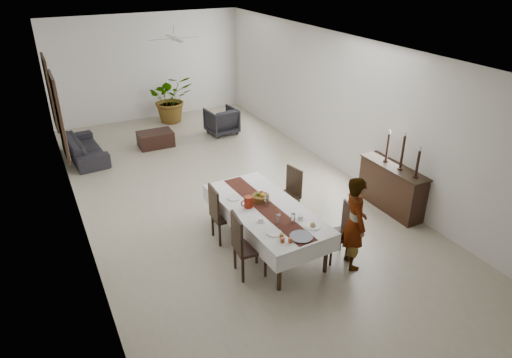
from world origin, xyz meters
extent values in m
cube|color=#AFA68B|center=(0.00, 0.00, 0.00)|extent=(6.00, 12.00, 0.00)
cube|color=silver|center=(0.00, 0.00, 3.20)|extent=(6.00, 12.00, 0.02)
cube|color=silver|center=(0.00, 6.00, 1.60)|extent=(6.00, 0.02, 3.20)
cube|color=silver|center=(0.00, -6.00, 1.60)|extent=(6.00, 0.02, 3.20)
cube|color=silver|center=(-3.00, 0.00, 1.60)|extent=(0.02, 12.00, 3.20)
cube|color=silver|center=(3.00, 0.00, 1.60)|extent=(0.02, 12.00, 3.20)
cube|color=black|center=(-0.14, -2.02, 0.75)|extent=(1.16, 2.53, 0.05)
cylinder|color=black|center=(-0.53, -3.22, 0.36)|extent=(0.08, 0.08, 0.72)
cylinder|color=black|center=(0.38, -3.18, 0.36)|extent=(0.08, 0.08, 0.72)
cylinder|color=black|center=(-0.65, -0.87, 0.36)|extent=(0.08, 0.08, 0.72)
cylinder|color=black|center=(0.25, -0.83, 0.36)|extent=(0.08, 0.08, 0.72)
cube|color=white|center=(-0.14, -2.02, 0.78)|extent=(1.36, 2.72, 0.01)
cube|color=white|center=(-0.74, -2.06, 0.63)|extent=(0.15, 2.66, 0.31)
cube|color=silver|center=(0.46, -1.99, 0.63)|extent=(0.15, 2.66, 0.31)
cube|color=silver|center=(-0.07, -3.35, 0.63)|extent=(1.22, 0.08, 0.31)
cube|color=white|center=(-0.21, -0.70, 0.63)|extent=(1.22, 0.08, 0.31)
cube|color=#502217|center=(-0.14, -2.02, 0.79)|extent=(0.50, 2.60, 0.00)
cylinder|color=maroon|center=(-0.40, -1.88, 0.89)|extent=(0.16, 0.16, 0.21)
torus|color=maroon|center=(-0.49, -1.89, 0.89)|extent=(0.12, 0.03, 0.12)
cylinder|color=white|center=(0.02, -2.69, 0.87)|extent=(0.07, 0.07, 0.18)
cylinder|color=silver|center=(-0.21, -2.60, 0.87)|extent=(0.07, 0.07, 0.18)
cylinder|color=silver|center=(-0.09, -1.97, 0.87)|extent=(0.07, 0.07, 0.18)
cylinder|color=silver|center=(0.20, -2.63, 0.82)|extent=(0.09, 0.09, 0.06)
cylinder|color=white|center=(0.20, -2.63, 0.79)|extent=(0.15, 0.15, 0.01)
cylinder|color=white|center=(-0.43, -2.40, 0.82)|extent=(0.09, 0.09, 0.06)
cylinder|color=white|center=(-0.43, -2.40, 0.79)|extent=(0.15, 0.15, 0.01)
cylinder|color=white|center=(0.25, -2.93, 0.79)|extent=(0.25, 0.25, 0.02)
sphere|color=tan|center=(0.25, -2.93, 0.82)|extent=(0.09, 0.09, 0.09)
cylinder|color=silver|center=(-0.41, -2.81, 0.79)|extent=(0.25, 0.25, 0.02)
cylinder|color=silver|center=(-0.50, -1.48, 0.79)|extent=(0.25, 0.25, 0.02)
cylinder|color=#38383D|center=(-0.08, -3.11, 0.80)|extent=(0.37, 0.37, 0.02)
cylinder|color=#953F15|center=(-0.31, -3.15, 0.82)|extent=(0.07, 0.07, 0.08)
cylinder|color=#943D15|center=(-0.41, -3.09, 0.82)|extent=(0.07, 0.07, 0.08)
cylinder|color=brown|center=(-0.37, -2.99, 0.82)|extent=(0.07, 0.07, 0.08)
cylinder|color=brown|center=(-0.10, -1.76, 0.84)|extent=(0.31, 0.31, 0.10)
sphere|color=#A4101B|center=(-0.07, -1.74, 0.91)|extent=(0.09, 0.09, 0.09)
sphere|color=olive|center=(-0.14, -1.74, 0.91)|extent=(0.08, 0.08, 0.08)
sphere|color=gold|center=(-0.10, -1.82, 0.91)|extent=(0.09, 0.09, 0.09)
cube|color=black|center=(0.77, -2.93, 0.45)|extent=(0.50, 0.50, 0.05)
cylinder|color=black|center=(0.91, -3.13, 0.21)|extent=(0.05, 0.05, 0.43)
cylinder|color=black|center=(0.98, -2.78, 0.21)|extent=(0.05, 0.05, 0.43)
cylinder|color=black|center=(0.56, -3.07, 0.21)|extent=(0.05, 0.05, 0.43)
cylinder|color=black|center=(0.63, -2.72, 0.21)|extent=(0.05, 0.05, 0.43)
cube|color=black|center=(0.96, -2.96, 0.75)|extent=(0.12, 0.43, 0.55)
cube|color=black|center=(0.69, -1.34, 0.46)|extent=(0.51, 0.51, 0.05)
cylinder|color=black|center=(0.90, -1.48, 0.21)|extent=(0.05, 0.05, 0.43)
cylinder|color=black|center=(0.83, -1.13, 0.21)|extent=(0.05, 0.05, 0.43)
cylinder|color=black|center=(0.55, -1.55, 0.21)|extent=(0.05, 0.05, 0.43)
cylinder|color=black|center=(0.49, -1.20, 0.21)|extent=(0.05, 0.05, 0.43)
cube|color=black|center=(0.89, -1.30, 0.75)|extent=(0.12, 0.43, 0.55)
cube|color=black|center=(-0.74, -2.62, 0.50)|extent=(0.52, 0.52, 0.05)
cylinder|color=black|center=(-0.92, -2.41, 0.24)|extent=(0.05, 0.05, 0.47)
cylinder|color=black|center=(-0.96, -2.80, 0.24)|extent=(0.05, 0.05, 0.47)
cylinder|color=black|center=(-0.53, -2.45, 0.24)|extent=(0.05, 0.05, 0.47)
cylinder|color=black|center=(-0.57, -2.84, 0.24)|extent=(0.05, 0.05, 0.47)
cube|color=black|center=(-0.96, -2.60, 0.82)|extent=(0.09, 0.48, 0.61)
cube|color=black|center=(-0.69, -1.51, 0.49)|extent=(0.48, 0.48, 0.05)
cylinder|color=black|center=(-0.88, -1.32, 0.23)|extent=(0.05, 0.05, 0.46)
cylinder|color=black|center=(-0.89, -1.70, 0.23)|extent=(0.05, 0.05, 0.46)
cylinder|color=black|center=(-0.50, -1.33, 0.23)|extent=(0.05, 0.05, 0.46)
cylinder|color=black|center=(-0.51, -1.71, 0.23)|extent=(0.05, 0.05, 0.46)
cube|color=black|center=(-0.90, -1.51, 0.80)|extent=(0.06, 0.47, 0.59)
imported|color=#93969B|center=(0.89, -3.20, 0.82)|extent=(0.55, 0.69, 1.65)
cube|color=black|center=(2.78, -2.02, 0.47)|extent=(0.41, 1.55, 0.93)
cube|color=black|center=(2.78, -2.02, 0.95)|extent=(0.46, 1.61, 0.03)
cylinder|color=black|center=(2.78, -2.59, 0.98)|extent=(0.10, 0.10, 0.03)
cylinder|color=black|center=(2.78, -2.59, 1.25)|extent=(0.05, 0.05, 0.52)
cylinder|color=beige|center=(2.78, -2.59, 1.55)|extent=(0.04, 0.04, 0.08)
cylinder|color=black|center=(2.78, -2.18, 0.98)|extent=(0.10, 0.10, 0.03)
cylinder|color=black|center=(2.78, -2.18, 1.33)|extent=(0.05, 0.05, 0.67)
cylinder|color=beige|center=(2.78, -2.18, 1.71)|extent=(0.04, 0.04, 0.08)
cylinder|color=black|center=(2.78, -1.76, 0.98)|extent=(0.10, 0.10, 0.03)
cylinder|color=black|center=(2.78, -1.76, 1.28)|extent=(0.05, 0.05, 0.57)
cylinder|color=white|center=(2.78, -1.76, 1.60)|extent=(0.04, 0.04, 0.08)
imported|color=#272429|center=(-2.43, 3.52, 0.29)|extent=(0.91, 2.02, 0.57)
imported|color=#242227|center=(1.41, 3.59, 0.38)|extent=(0.88, 0.90, 0.76)
cube|color=black|center=(-0.60, 3.50, 0.21)|extent=(0.94, 0.63, 0.41)
imported|color=#2B5421|center=(0.45, 5.29, 0.74)|extent=(1.46, 1.30, 1.47)
cube|color=black|center=(-2.96, 2.20, 1.60)|extent=(0.06, 1.05, 1.85)
cube|color=silver|center=(-2.92, 2.20, 1.60)|extent=(0.01, 0.90, 1.70)
cube|color=black|center=(-2.96, 4.30, 1.60)|extent=(0.06, 1.05, 1.85)
cube|color=silver|center=(-2.92, 4.30, 1.60)|extent=(0.01, 0.90, 1.70)
cylinder|color=silver|center=(0.00, 3.00, 3.10)|extent=(0.04, 0.04, 0.20)
cylinder|color=silver|center=(0.00, 3.00, 2.90)|extent=(0.16, 0.16, 0.08)
cube|color=white|center=(0.00, 3.35, 2.90)|extent=(0.10, 0.55, 0.01)
cube|color=silver|center=(0.00, 2.65, 2.90)|extent=(0.10, 0.55, 0.01)
cube|color=white|center=(0.35, 3.00, 2.90)|extent=(0.55, 0.10, 0.01)
cube|color=silver|center=(-0.35, 3.00, 2.90)|extent=(0.55, 0.10, 0.01)
camera|label=1|loc=(-3.43, -8.12, 4.80)|focal=32.00mm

